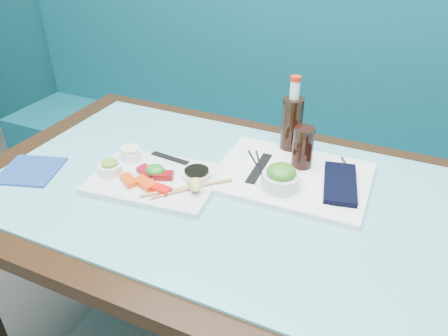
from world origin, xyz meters
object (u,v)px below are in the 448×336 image
at_px(booth_bench, 292,163).
at_px(cola_bottle_body, 291,126).
at_px(sashimi_plate, 156,179).
at_px(dining_table, 214,212).
at_px(seaweed_bowl, 281,181).
at_px(blue_napkin, 31,170).
at_px(serving_tray, 292,177).
at_px(cola_glass, 303,148).

height_order(booth_bench, cola_bottle_body, booth_bench).
relative_size(sashimi_plate, cola_bottle_body, 1.92).
distance_m(dining_table, cola_bottle_body, 0.35).
bearing_deg(sashimi_plate, seaweed_bowl, 10.52).
bearing_deg(cola_bottle_body, booth_bench, 103.14).
relative_size(booth_bench, sashimi_plate, 8.65).
bearing_deg(seaweed_bowl, dining_table, -164.03).
distance_m(seaweed_bowl, cola_bottle_body, 0.23).
bearing_deg(blue_napkin, booth_bench, 62.38).
bearing_deg(dining_table, serving_tray, 34.01).
height_order(sashimi_plate, cola_glass, cola_glass).
bearing_deg(cola_glass, booth_bench, 106.53).
xyz_separation_m(serving_tray, cola_bottle_body, (-0.05, 0.15, 0.08)).
bearing_deg(cola_bottle_body, dining_table, -115.95).
bearing_deg(cola_glass, cola_bottle_body, 124.53).
bearing_deg(serving_tray, cola_bottle_body, 108.58).
relative_size(dining_table, cola_bottle_body, 7.75).
distance_m(serving_tray, blue_napkin, 0.76).
distance_m(dining_table, sashimi_plate, 0.19).
height_order(serving_tray, cola_glass, cola_glass).
distance_m(booth_bench, serving_tray, 0.84).
xyz_separation_m(cola_glass, blue_napkin, (-0.72, -0.34, -0.07)).
xyz_separation_m(booth_bench, seaweed_bowl, (0.18, -0.79, 0.42)).
bearing_deg(cola_glass, sashimi_plate, -146.84).
distance_m(seaweed_bowl, cola_glass, 0.14).
xyz_separation_m(sashimi_plate, serving_tray, (0.34, 0.18, -0.00)).
relative_size(booth_bench, blue_napkin, 18.81).
bearing_deg(blue_napkin, dining_table, 16.58).
distance_m(cola_glass, blue_napkin, 0.79).
height_order(booth_bench, seaweed_bowl, booth_bench).
bearing_deg(booth_bench, dining_table, -90.00).
bearing_deg(cola_bottle_body, blue_napkin, -146.80).
height_order(booth_bench, serving_tray, booth_bench).
relative_size(seaweed_bowl, cola_bottle_body, 0.57).
bearing_deg(serving_tray, seaweed_bowl, -98.93).
bearing_deg(serving_tray, booth_bench, 103.23).
bearing_deg(seaweed_bowl, sashimi_plate, -163.20).
bearing_deg(cola_glass, dining_table, -137.34).
bearing_deg(dining_table, blue_napkin, -163.42).
bearing_deg(seaweed_bowl, cola_glass, 81.25).
height_order(serving_tray, seaweed_bowl, seaweed_bowl).
distance_m(sashimi_plate, seaweed_bowl, 0.35).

